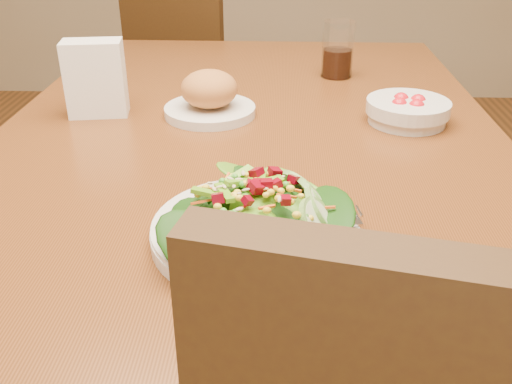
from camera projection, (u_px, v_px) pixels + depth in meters
dining_table at (249, 188)px, 1.03m from camera, size 0.90×1.40×0.75m
chair_far at (193, 101)px, 2.08m from camera, size 0.50×0.50×0.84m
salad_plate at (263, 220)px, 0.68m from camera, size 0.26×0.25×0.07m
bread_plate at (209, 97)px, 1.06m from camera, size 0.17×0.17×0.09m
tomato_bowl at (408, 111)px, 1.04m from camera, size 0.15×0.15×0.05m
drinking_glass at (337, 53)px, 1.28m from camera, size 0.07×0.07×0.12m
napkin_holder at (95, 76)px, 1.05m from camera, size 0.11×0.07×0.14m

